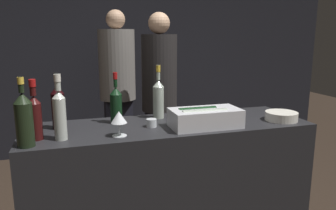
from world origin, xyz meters
TOP-DOWN VIEW (x-y plane):
  - wall_back_chalkboard at (0.00, 2.77)m, footprint 6.40×0.06m
  - bar_counter at (0.00, 0.29)m, footprint 1.83×0.59m
  - ice_bin_with_bottles at (0.19, 0.16)m, footprint 0.44×0.23m
  - bowl_white at (0.76, 0.16)m, footprint 0.22×0.22m
  - wine_glass at (-0.35, 0.12)m, footprint 0.09×0.09m
  - candle_votive at (-0.13, 0.26)m, footprint 0.07×0.07m
  - champagne_bottle at (-0.84, 0.08)m, footprint 0.09×0.09m
  - red_wine_bottle_tall at (-0.80, 0.19)m, footprint 0.07×0.07m
  - red_wine_bottle_burgundy at (-0.33, 0.42)m, footprint 0.08×0.08m
  - red_wine_bottle_black_foil at (-0.68, 0.38)m, footprint 0.08×0.08m
  - white_wine_bottle at (-0.67, 0.15)m, footprint 0.07×0.07m
  - rose_wine_bottle at (-0.03, 0.47)m, footprint 0.08×0.08m
  - person_in_hoodie at (-0.09, 1.99)m, footprint 0.40×0.40m
  - person_blond_tee at (0.25, 1.44)m, footprint 0.35×0.35m

SIDE VIEW (x-z plane):
  - bar_counter at x=0.00m, z-range 0.00..1.00m
  - person_blond_tee at x=0.25m, z-range 0.11..1.90m
  - person_in_hoodie at x=-0.09m, z-range 0.10..1.95m
  - candle_votive at x=-0.13m, z-range 1.00..1.05m
  - bowl_white at x=0.76m, z-range 1.00..1.06m
  - ice_bin_with_bottles at x=0.19m, z-range 1.00..1.13m
  - wine_glass at x=-0.35m, z-range 1.04..1.18m
  - red_wine_bottle_burgundy at x=-0.33m, z-range 0.97..1.30m
  - red_wine_bottle_tall at x=-0.80m, z-range 0.98..1.31m
  - red_wine_bottle_black_foil at x=-0.68m, z-range 0.97..1.32m
  - rose_wine_bottle at x=-0.03m, z-range 0.96..1.33m
  - champagne_bottle at x=-0.84m, z-range 0.97..1.33m
  - white_wine_bottle at x=-0.67m, z-range 0.98..1.34m
  - wall_back_chalkboard at x=0.00m, z-range 0.00..2.80m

